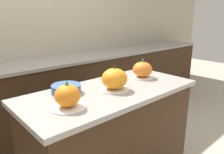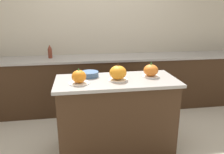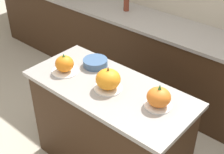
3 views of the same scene
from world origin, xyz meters
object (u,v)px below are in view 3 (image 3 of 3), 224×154
(pumpkin_cake_left, at_px, (65,65))
(bottle_tall, at_px, (126,2))
(pumpkin_cake_right, at_px, (159,98))
(mixing_bowl, at_px, (95,63))
(pumpkin_cake_center, at_px, (108,80))

(pumpkin_cake_left, xyz_separation_m, bottle_tall, (-0.44, 1.36, 0.05))
(pumpkin_cake_right, distance_m, mixing_bowl, 0.72)
(pumpkin_cake_center, distance_m, pumpkin_cake_right, 0.41)
(pumpkin_cake_right, bearing_deg, mixing_bowl, 171.79)
(pumpkin_cake_center, relative_size, bottle_tall, 1.01)
(pumpkin_cake_center, xyz_separation_m, mixing_bowl, (-0.31, 0.18, -0.05))
(pumpkin_cake_right, bearing_deg, pumpkin_cake_center, -169.45)
(pumpkin_cake_left, distance_m, pumpkin_cake_right, 0.85)
(pumpkin_cake_center, distance_m, bottle_tall, 1.57)
(pumpkin_cake_right, relative_size, mixing_bowl, 0.97)
(pumpkin_cake_center, relative_size, mixing_bowl, 1.05)
(pumpkin_cake_right, height_order, bottle_tall, bottle_tall)
(bottle_tall, distance_m, mixing_bowl, 1.26)
(bottle_tall, bearing_deg, mixing_bowl, -63.25)
(bottle_tall, bearing_deg, pumpkin_cake_center, -56.22)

